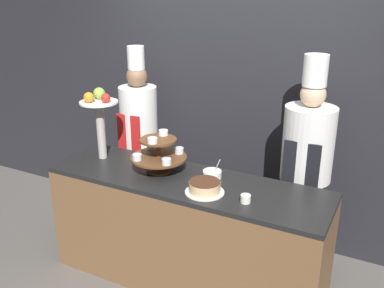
{
  "coord_description": "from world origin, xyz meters",
  "views": [
    {
      "loc": [
        1.38,
        -2.23,
        2.25
      ],
      "look_at": [
        0.0,
        0.41,
        1.15
      ],
      "focal_mm": 40.0,
      "sensor_mm": 36.0,
      "label": 1
    }
  ],
  "objects_px": {
    "fruit_pedestal": "(99,112)",
    "cup_white": "(246,199)",
    "chef_left": "(139,132)",
    "chef_center_left": "(306,162)",
    "cake_round": "(205,187)",
    "serving_bowl_far": "(212,174)",
    "tiered_stand": "(159,153)"
  },
  "relations": [
    {
      "from": "fruit_pedestal",
      "to": "serving_bowl_far",
      "type": "bearing_deg",
      "value": 3.14
    },
    {
      "from": "tiered_stand",
      "to": "cake_round",
      "type": "xyz_separation_m",
      "value": [
        0.47,
        -0.16,
        -0.11
      ]
    },
    {
      "from": "serving_bowl_far",
      "to": "chef_left",
      "type": "relative_size",
      "value": 0.09
    },
    {
      "from": "tiered_stand",
      "to": "chef_left",
      "type": "relative_size",
      "value": 0.25
    },
    {
      "from": "cake_round",
      "to": "cup_white",
      "type": "bearing_deg",
      "value": -0.77
    },
    {
      "from": "serving_bowl_far",
      "to": "chef_center_left",
      "type": "height_order",
      "value": "chef_center_left"
    },
    {
      "from": "tiered_stand",
      "to": "serving_bowl_far",
      "type": "height_order",
      "value": "tiered_stand"
    },
    {
      "from": "cup_white",
      "to": "chef_center_left",
      "type": "distance_m",
      "value": 0.75
    },
    {
      "from": "fruit_pedestal",
      "to": "chef_center_left",
      "type": "bearing_deg",
      "value": 18.09
    },
    {
      "from": "tiered_stand",
      "to": "cake_round",
      "type": "bearing_deg",
      "value": -18.97
    },
    {
      "from": "cup_white",
      "to": "chef_left",
      "type": "xyz_separation_m",
      "value": [
        -1.33,
        0.71,
        0.04
      ]
    },
    {
      "from": "cup_white",
      "to": "tiered_stand",
      "type": "bearing_deg",
      "value": 167.9
    },
    {
      "from": "cake_round",
      "to": "cup_white",
      "type": "height_order",
      "value": "cake_round"
    },
    {
      "from": "cake_round",
      "to": "chef_center_left",
      "type": "relative_size",
      "value": 0.15
    },
    {
      "from": "cake_round",
      "to": "serving_bowl_far",
      "type": "distance_m",
      "value": 0.26
    },
    {
      "from": "fruit_pedestal",
      "to": "cake_round",
      "type": "height_order",
      "value": "fruit_pedestal"
    },
    {
      "from": "cake_round",
      "to": "serving_bowl_far",
      "type": "xyz_separation_m",
      "value": [
        -0.06,
        0.25,
        -0.01
      ]
    },
    {
      "from": "chef_left",
      "to": "fruit_pedestal",
      "type": "bearing_deg",
      "value": -92.44
    },
    {
      "from": "chef_left",
      "to": "chef_center_left",
      "type": "distance_m",
      "value": 1.56
    },
    {
      "from": "fruit_pedestal",
      "to": "chef_left",
      "type": "distance_m",
      "value": 0.61
    },
    {
      "from": "chef_left",
      "to": "cake_round",
      "type": "bearing_deg",
      "value": -34.69
    },
    {
      "from": "tiered_stand",
      "to": "chef_center_left",
      "type": "height_order",
      "value": "chef_center_left"
    },
    {
      "from": "tiered_stand",
      "to": "chef_center_left",
      "type": "relative_size",
      "value": 0.24
    },
    {
      "from": "serving_bowl_far",
      "to": "chef_left",
      "type": "height_order",
      "value": "chef_left"
    },
    {
      "from": "cake_round",
      "to": "chef_left",
      "type": "distance_m",
      "value": 1.25
    },
    {
      "from": "chef_left",
      "to": "chef_center_left",
      "type": "relative_size",
      "value": 0.98
    },
    {
      "from": "chef_center_left",
      "to": "cake_round",
      "type": "bearing_deg",
      "value": -126.89
    },
    {
      "from": "cake_round",
      "to": "serving_bowl_far",
      "type": "height_order",
      "value": "serving_bowl_far"
    },
    {
      "from": "fruit_pedestal",
      "to": "cake_round",
      "type": "relative_size",
      "value": 2.11
    },
    {
      "from": "cake_round",
      "to": "serving_bowl_far",
      "type": "bearing_deg",
      "value": 103.04
    },
    {
      "from": "fruit_pedestal",
      "to": "chef_left",
      "type": "xyz_separation_m",
      "value": [
        0.02,
        0.52,
        -0.33
      ]
    },
    {
      "from": "fruit_pedestal",
      "to": "cup_white",
      "type": "distance_m",
      "value": 1.42
    }
  ]
}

